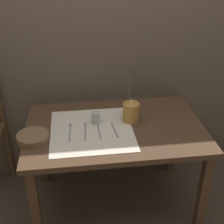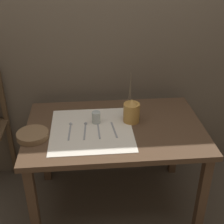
% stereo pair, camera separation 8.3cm
% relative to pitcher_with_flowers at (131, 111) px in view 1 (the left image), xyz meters
% --- Properties ---
extents(ground_plane, '(12.00, 12.00, 0.00)m').
position_rel_pitcher_with_flowers_xyz_m(ground_plane, '(-0.13, -0.06, -0.83)').
color(ground_plane, brown).
extents(stone_wall_back, '(7.00, 0.06, 2.40)m').
position_rel_pitcher_with_flowers_xyz_m(stone_wall_back, '(-0.13, 0.47, 0.37)').
color(stone_wall_back, brown).
rests_on(stone_wall_back, ground_plane).
extents(wooden_table, '(1.28, 0.84, 0.75)m').
position_rel_pitcher_with_flowers_xyz_m(wooden_table, '(-0.13, -0.06, -0.18)').
color(wooden_table, '#4C3523').
rests_on(wooden_table, ground_plane).
extents(linen_cloth, '(0.58, 0.60, 0.00)m').
position_rel_pitcher_with_flowers_xyz_m(linen_cloth, '(-0.30, -0.09, -0.08)').
color(linen_cloth, silver).
rests_on(linen_cloth, wooden_table).
extents(pitcher_with_flowers, '(0.12, 0.12, 0.39)m').
position_rel_pitcher_with_flowers_xyz_m(pitcher_with_flowers, '(0.00, 0.00, 0.00)').
color(pitcher_with_flowers, '#B7843D').
rests_on(pitcher_with_flowers, wooden_table).
extents(wooden_bowl, '(0.22, 0.22, 0.04)m').
position_rel_pitcher_with_flowers_xyz_m(wooden_bowl, '(-0.70, -0.16, -0.06)').
color(wooden_bowl, brown).
rests_on(wooden_bowl, wooden_table).
extents(glass_tumbler_near, '(0.06, 0.06, 0.09)m').
position_rel_pitcher_with_flowers_xyz_m(glass_tumbler_near, '(-0.26, 0.00, -0.04)').
color(glass_tumbler_near, '#B7C1BC').
rests_on(glass_tumbler_near, wooden_table).
extents(spoon_inner, '(0.03, 0.22, 0.02)m').
position_rel_pitcher_with_flowers_xyz_m(spoon_inner, '(-0.45, -0.06, -0.08)').
color(spoon_inner, '#939399').
rests_on(spoon_inner, wooden_table).
extents(spoon_outer, '(0.03, 0.22, 0.02)m').
position_rel_pitcher_with_flowers_xyz_m(spoon_outer, '(-0.34, -0.06, -0.08)').
color(spoon_outer, '#939399').
rests_on(spoon_outer, wooden_table).
extents(knife_center, '(0.02, 0.21, 0.00)m').
position_rel_pitcher_with_flowers_xyz_m(knife_center, '(-0.25, -0.11, -0.08)').
color(knife_center, '#939399').
rests_on(knife_center, wooden_table).
extents(fork_inner, '(0.03, 0.21, 0.00)m').
position_rel_pitcher_with_flowers_xyz_m(fork_inner, '(-0.14, -0.11, -0.08)').
color(fork_inner, '#939399').
rests_on(fork_inner, wooden_table).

